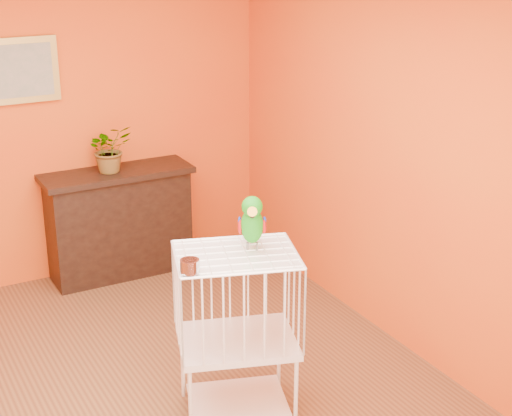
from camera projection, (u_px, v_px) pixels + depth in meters
room_shell at (115, 168)px, 4.15m from camera, size 4.50×4.50×4.50m
console_cabinet at (119, 223)px, 6.51m from camera, size 1.22×0.44×0.91m
potted_plant at (109, 153)px, 6.29m from camera, size 0.38×0.41×0.30m
framed_picture at (18, 71)px, 5.92m from camera, size 0.62×0.04×0.50m
birdcage at (237, 333)px, 4.58m from camera, size 0.81×0.71×1.05m
feed_cup at (190, 266)px, 4.15m from camera, size 0.11×0.11×0.07m
parrot at (252, 222)px, 4.41m from camera, size 0.21×0.29×0.34m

